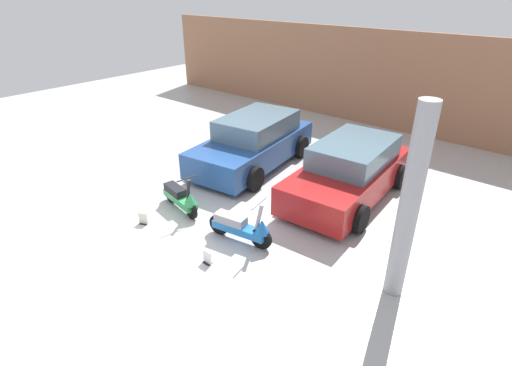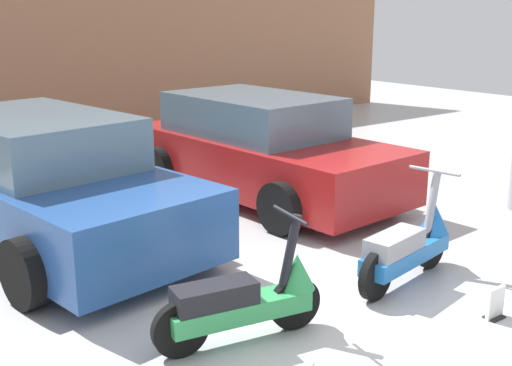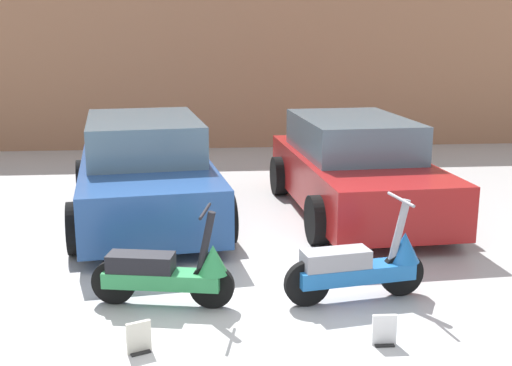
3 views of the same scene
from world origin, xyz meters
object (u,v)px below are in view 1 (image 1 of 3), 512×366
Objects in this scene: placard_near_right_scooter at (207,258)px; scooter_front_left at (181,197)px; car_rear_center at (349,172)px; placard_near_left_scooter at (143,219)px; scooter_front_right at (242,226)px; support_column_side at (409,206)px; car_rear_left at (254,142)px.

scooter_front_left is at bearing 152.56° from placard_near_right_scooter.
car_rear_center reaches higher than placard_near_right_scooter.
placard_near_right_scooter is (1.99, -0.05, 0.00)m from placard_near_left_scooter.
scooter_front_right is 3.14m from support_column_side.
placard_near_left_scooter is at bearing -38.38° from car_rear_center.
scooter_front_right is 5.37× the size of placard_near_left_scooter.
scooter_front_left reaches higher than placard_near_left_scooter.
placard_near_right_scooter is (2.21, -3.89, -0.54)m from car_rear_left.
placard_near_left_scooter is (-2.03, -0.86, -0.23)m from scooter_front_right.
scooter_front_left is 2.03m from placard_near_right_scooter.
car_rear_center is at bearing 61.42° from scooter_front_left.
car_rear_left reaches higher than placard_near_left_scooter.
car_rear_left is 3.88m from placard_near_left_scooter.
scooter_front_right is at bearing -168.59° from support_column_side.
scooter_front_left is 0.42× the size of support_column_side.
support_column_side is at bearing 17.76° from scooter_front_left.
scooter_front_right is 2.21m from placard_near_left_scooter.
placard_near_right_scooter is 3.55m from support_column_side.
support_column_side is at bearing 16.46° from placard_near_left_scooter.
placard_near_right_scooter is at bearing -152.65° from support_column_side.
scooter_front_right reaches higher than placard_near_right_scooter.
scooter_front_right reaches higher than placard_near_left_scooter.
car_rear_center is 4.01m from placard_near_right_scooter.
scooter_front_left is at bearing -43.33° from car_rear_center.
car_rear_center is 15.42× the size of placard_near_left_scooter.
scooter_front_left is 5.16× the size of placard_near_right_scooter.
car_rear_left is at bearing 154.62° from support_column_side.
scooter_front_left is at bearing 169.75° from scooter_front_right.
car_rear_center is at bearing 55.37° from placard_near_left_scooter.
scooter_front_right is 0.94m from placard_near_right_scooter.
support_column_side reaches higher than scooter_front_left.
scooter_front_left is 3.01m from car_rear_left.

